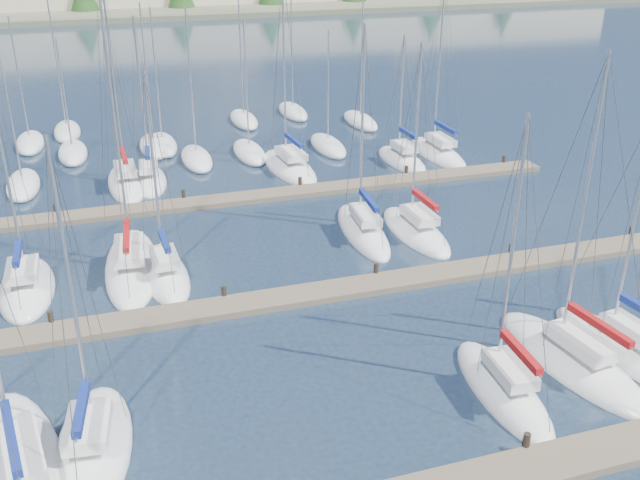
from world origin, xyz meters
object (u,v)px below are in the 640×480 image
object	(u,v)px
sailboat_k	(363,231)
sailboat_l	(416,231)
sailboat_q	(402,160)
sailboat_p	(289,167)
sailboat_b	(19,471)
sailboat_j	(166,275)
sailboat_i	(132,266)
sailboat_c	(93,447)
sailboat_e	(572,360)
sailboat_r	(437,153)
sailboat_h	(27,288)
sailboat_f	(622,349)
sailboat_o	(150,181)
sailboat_n	(126,183)
sailboat_d	(503,389)

from	to	relation	value
sailboat_k	sailboat_l	bearing A→B (deg)	-13.28
sailboat_q	sailboat_p	bearing A→B (deg)	171.35
sailboat_b	sailboat_j	bearing A→B (deg)	54.23
sailboat_p	sailboat_k	world-z (taller)	sailboat_p
sailboat_i	sailboat_p	world-z (taller)	sailboat_i
sailboat_b	sailboat_p	distance (m)	32.90
sailboat_c	sailboat_e	bearing A→B (deg)	5.63
sailboat_r	sailboat_l	distance (m)	15.73
sailboat_e	sailboat_i	bearing A→B (deg)	132.60
sailboat_h	sailboat_c	xyz separation A→B (m)	(2.83, -13.30, 0.00)
sailboat_f	sailboat_q	distance (m)	27.10
sailboat_k	sailboat_o	distance (m)	16.95
sailboat_l	sailboat_e	size ratio (longest dim) A/B	0.86
sailboat_f	sailboat_o	bearing A→B (deg)	115.57
sailboat_h	sailboat_n	size ratio (longest dim) A/B	0.82
sailboat_d	sailboat_e	world-z (taller)	sailboat_e
sailboat_c	sailboat_k	distance (m)	21.67
sailboat_b	sailboat_p	size ratio (longest dim) A/B	0.90
sailboat_i	sailboat_q	bearing A→B (deg)	34.89
sailboat_r	sailboat_j	world-z (taller)	sailboat_r
sailboat_n	sailboat_l	world-z (taller)	sailboat_n
sailboat_c	sailboat_e	world-z (taller)	sailboat_e
sailboat_q	sailboat_o	distance (m)	18.90
sailboat_q	sailboat_i	bearing A→B (deg)	-151.57
sailboat_l	sailboat_q	xyz separation A→B (m)	(4.71, 12.69, -0.00)
sailboat_r	sailboat_j	bearing A→B (deg)	-147.21
sailboat_q	sailboat_o	size ratio (longest dim) A/B	0.84
sailboat_e	sailboat_q	bearing A→B (deg)	74.83
sailboat_r	sailboat_e	xyz separation A→B (m)	(-7.60, -27.85, -0.01)
sailboat_h	sailboat_q	world-z (taller)	sailboat_h
sailboat_c	sailboat_k	bearing A→B (deg)	50.38
sailboat_i	sailboat_n	distance (m)	13.49
sailboat_h	sailboat_k	xyz separation A→B (m)	(18.69, 1.46, 0.01)
sailboat_l	sailboat_i	bearing A→B (deg)	178.06
sailboat_b	sailboat_i	bearing A→B (deg)	62.31
sailboat_f	sailboat_o	xyz separation A→B (m)	(-17.25, 28.08, 0.01)
sailboat_k	sailboat_c	bearing A→B (deg)	-131.89
sailboat_c	sailboat_j	size ratio (longest dim) A/B	1.06
sailboat_b	sailboat_d	world-z (taller)	sailboat_b
sailboat_e	sailboat_k	bearing A→B (deg)	96.46
sailboat_q	sailboat_d	bearing A→B (deg)	-107.76
sailboat_h	sailboat_k	size ratio (longest dim) A/B	0.95
sailboat_q	sailboat_j	size ratio (longest dim) A/B	0.89
sailboat_e	sailboat_c	bearing A→B (deg)	171.82
sailboat_e	sailboat_j	world-z (taller)	sailboat_e
sailboat_q	sailboat_d	xyz separation A→B (m)	(-8.02, -27.96, 0.01)
sailboat_p	sailboat_q	bearing A→B (deg)	-10.34
sailboat_r	sailboat_c	distance (m)	38.33
sailboat_i	sailboat_n	xyz separation A→B (m)	(0.66, 13.48, 0.01)
sailboat_f	sailboat_o	size ratio (longest dim) A/B	0.95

